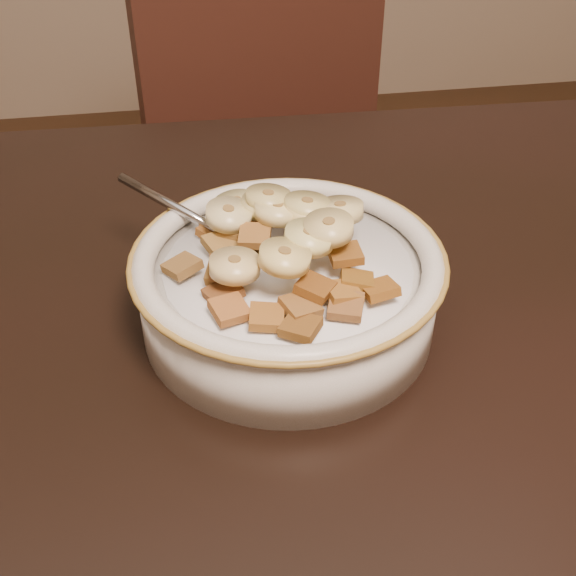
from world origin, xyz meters
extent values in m
cube|color=black|center=(0.00, 0.00, 0.73)|extent=(1.43, 0.94, 0.04)
cube|color=#361A13|center=(0.18, 0.64, 0.44)|extent=(0.47, 0.47, 0.88)
cylinder|color=white|center=(0.10, 0.11, 0.77)|extent=(0.20, 0.20, 0.05)
cylinder|color=white|center=(0.10, 0.11, 0.80)|extent=(0.16, 0.16, 0.00)
ellipsoid|color=#979798|center=(0.08, 0.13, 0.80)|extent=(0.06, 0.06, 0.01)
cube|color=brown|center=(0.06, 0.09, 0.81)|extent=(0.02, 0.02, 0.01)
cube|color=#9D5827|center=(0.06, 0.06, 0.81)|extent=(0.03, 0.03, 0.01)
cube|color=brown|center=(0.08, 0.12, 0.82)|extent=(0.02, 0.02, 0.01)
cube|color=brown|center=(0.12, 0.16, 0.81)|extent=(0.02, 0.02, 0.01)
cube|color=olive|center=(0.07, 0.14, 0.81)|extent=(0.03, 0.03, 0.01)
cube|color=brown|center=(0.11, 0.06, 0.81)|extent=(0.03, 0.03, 0.01)
cube|color=brown|center=(0.12, 0.17, 0.81)|extent=(0.03, 0.03, 0.01)
cube|color=olive|center=(0.13, 0.06, 0.81)|extent=(0.02, 0.02, 0.01)
cube|color=olive|center=(0.13, 0.11, 0.82)|extent=(0.03, 0.03, 0.01)
cube|color=#915819|center=(0.14, 0.07, 0.81)|extent=(0.02, 0.02, 0.01)
cube|color=brown|center=(0.10, 0.16, 0.81)|extent=(0.03, 0.03, 0.01)
cube|color=brown|center=(0.10, 0.05, 0.81)|extent=(0.03, 0.03, 0.01)
cube|color=brown|center=(0.13, 0.11, 0.81)|extent=(0.03, 0.03, 0.01)
cube|color=brown|center=(0.06, 0.15, 0.80)|extent=(0.03, 0.03, 0.01)
cube|color=brown|center=(0.13, 0.12, 0.81)|extent=(0.03, 0.03, 0.01)
cube|color=olive|center=(0.13, 0.17, 0.80)|extent=(0.02, 0.02, 0.01)
cube|color=brown|center=(0.10, 0.04, 0.81)|extent=(0.03, 0.03, 0.01)
cube|color=brown|center=(0.04, 0.11, 0.81)|extent=(0.03, 0.03, 0.01)
cube|color=brown|center=(0.14, 0.09, 0.81)|extent=(0.02, 0.02, 0.01)
cube|color=brown|center=(0.06, 0.10, 0.81)|extent=(0.03, 0.03, 0.01)
cube|color=brown|center=(0.13, 0.16, 0.80)|extent=(0.03, 0.03, 0.01)
cube|color=brown|center=(0.06, 0.13, 0.81)|extent=(0.03, 0.03, 0.01)
cube|color=brown|center=(0.08, 0.05, 0.80)|extent=(0.02, 0.02, 0.01)
cube|color=#925928|center=(0.13, 0.05, 0.81)|extent=(0.03, 0.03, 0.01)
cube|color=brown|center=(0.06, 0.08, 0.80)|extent=(0.03, 0.03, 0.01)
cube|color=brown|center=(0.15, 0.06, 0.81)|extent=(0.02, 0.02, 0.01)
cylinder|color=#D3B97F|center=(0.07, 0.08, 0.82)|extent=(0.04, 0.04, 0.01)
cylinder|color=#FCF2A2|center=(0.08, 0.16, 0.82)|extent=(0.04, 0.04, 0.01)
cylinder|color=#EAD787|center=(0.13, 0.10, 0.83)|extent=(0.04, 0.04, 0.01)
cylinder|color=#E7DD8E|center=(0.10, 0.13, 0.82)|extent=(0.04, 0.04, 0.01)
cylinder|color=#DAC586|center=(0.12, 0.13, 0.83)|extent=(0.04, 0.04, 0.01)
cylinder|color=#EBDE7F|center=(0.14, 0.13, 0.83)|extent=(0.04, 0.04, 0.01)
cylinder|color=#D5C66A|center=(0.11, 0.09, 0.83)|extent=(0.03, 0.03, 0.01)
cylinder|color=#FDE29A|center=(0.09, 0.15, 0.82)|extent=(0.04, 0.04, 0.01)
cylinder|color=tan|center=(0.10, 0.15, 0.83)|extent=(0.04, 0.03, 0.01)
cylinder|color=#EACB8C|center=(0.12, 0.13, 0.82)|extent=(0.04, 0.04, 0.01)
cylinder|color=beige|center=(0.07, 0.14, 0.82)|extent=(0.03, 0.03, 0.02)
cylinder|color=#E9DA7D|center=(0.10, 0.07, 0.83)|extent=(0.04, 0.04, 0.01)
camera|label=1|loc=(0.04, -0.27, 1.07)|focal=45.00mm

